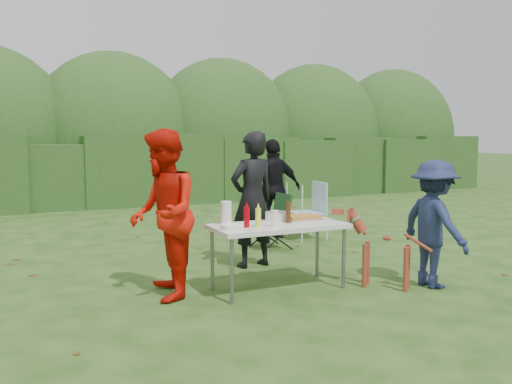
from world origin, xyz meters
name	(u,v)px	position (x,y,z in m)	size (l,w,h in m)	color
ground	(274,282)	(0.00, 0.00, 0.00)	(80.00, 80.00, 0.00)	#1E4211
hedge_row	(127,170)	(0.00, 8.00, 0.85)	(22.00, 1.40, 1.70)	#23471C
shrub_backdrop	(114,140)	(0.00, 9.60, 1.60)	(20.00, 2.60, 3.20)	#3D6628
folding_table	(278,229)	(-0.08, -0.27, 0.69)	(1.50, 0.70, 0.74)	silver
person_cook	(252,200)	(0.10, 0.82, 0.89)	(0.65, 0.42, 1.77)	black
person_red_jacket	(163,214)	(-1.32, -0.04, 0.89)	(0.87, 0.68, 1.79)	red
person_black_puffy	(274,189)	(1.27, 2.48, 0.83)	(0.97, 0.40, 1.66)	black
child	(434,224)	(1.57, -0.91, 0.72)	(0.93, 0.54, 1.44)	#1B2549
dog	(386,250)	(1.05, -0.74, 0.43)	(0.91, 0.36, 0.86)	maroon
camping_chair	(271,221)	(0.84, 1.73, 0.42)	(0.53, 0.53, 0.84)	#193F1F
lawn_chair	(307,210)	(1.73, 2.17, 0.48)	(0.56, 0.56, 0.95)	#50A1D1
food_tray	(302,219)	(0.30, -0.12, 0.75)	(0.45, 0.30, 0.02)	#B7B7BA
focaccia_bread	(302,216)	(0.30, -0.12, 0.78)	(0.40, 0.26, 0.04)	#C17C2F
mustard_bottle	(258,218)	(-0.37, -0.35, 0.84)	(0.06, 0.06, 0.20)	#F9FF35
ketchup_bottle	(247,217)	(-0.50, -0.33, 0.85)	(0.06, 0.06, 0.22)	#99000B
beer_bottle	(288,212)	(0.05, -0.25, 0.86)	(0.06, 0.06, 0.24)	#47230F
paper_towel_roll	(226,213)	(-0.63, -0.08, 0.87)	(0.12, 0.12, 0.26)	white
cup_stack	(275,219)	(-0.21, -0.43, 0.83)	(0.08, 0.08, 0.18)	white
pasta_bowl	(276,216)	(0.01, -0.05, 0.79)	(0.26, 0.26, 0.10)	silver
plate_stack	(232,227)	(-0.68, -0.37, 0.77)	(0.24, 0.24, 0.05)	white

